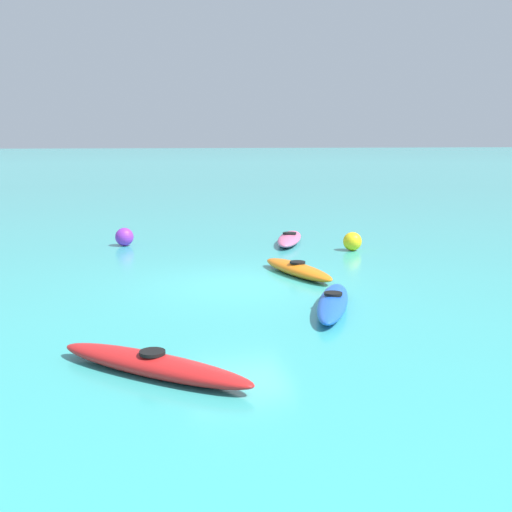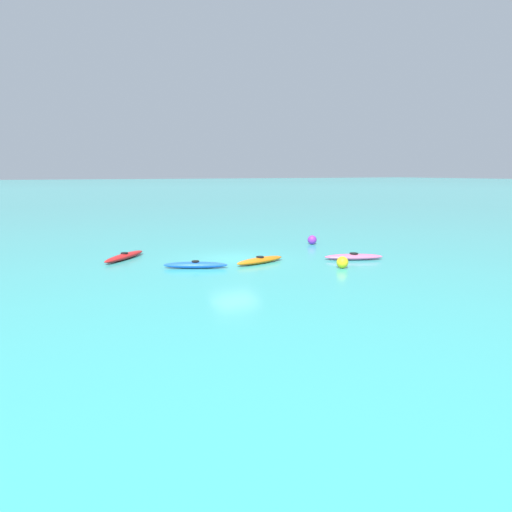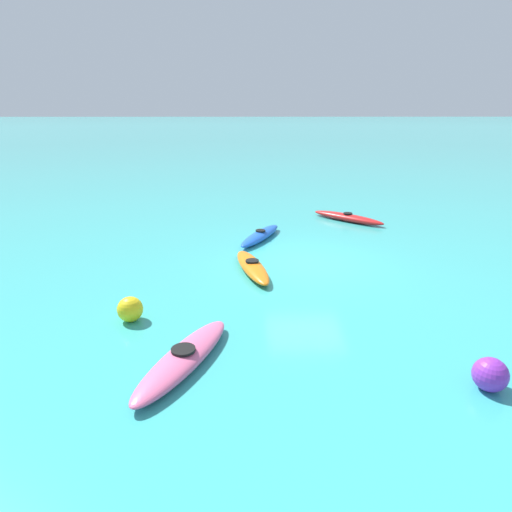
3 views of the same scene
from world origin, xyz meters
name	(u,v)px [view 2 (image 2 of 3)]	position (x,y,z in m)	size (l,w,h in m)	color
ground_plane	(235,259)	(0.00, 0.00, 0.00)	(600.00, 600.00, 0.00)	#38ADA8
kayak_orange	(260,260)	(-0.69, 1.75, 0.16)	(3.08, 1.32, 0.37)	orange
kayak_blue	(196,265)	(2.71, 1.39, 0.16)	(3.13, 1.89, 0.37)	blue
kayak_pink	(354,257)	(-5.72, 3.12, 0.16)	(3.22, 1.92, 0.37)	pink
kayak_red	(124,256)	(5.47, -2.51, 0.16)	(2.84, 2.90, 0.37)	red
buoy_yellow	(342,262)	(-3.84, 4.60, 0.29)	(0.59, 0.59, 0.59)	yellow
buoy_purple	(312,240)	(-6.58, -2.29, 0.30)	(0.60, 0.60, 0.60)	purple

